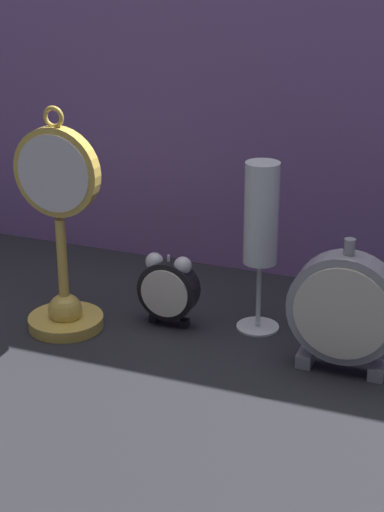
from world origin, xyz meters
The scene contains 6 objects.
ground_plane centered at (0.00, 0.00, 0.00)m, with size 4.00×4.00×0.00m, color #232328.
fabric_backdrop_drape centered at (0.00, 0.33, 0.37)m, with size 1.70×0.01×0.74m, color #8460A8.
pocket_watch_on_stand centered at (-0.17, 0.03, 0.13)m, with size 0.12×0.11×0.32m.
alarm_clock_twin_bell centered at (-0.04, 0.09, 0.06)m, with size 0.09×0.03×0.11m.
mantel_clock_silver centered at (0.22, 0.04, 0.09)m, with size 0.14×0.04×0.18m.
champagne_flute centered at (0.08, 0.12, 0.16)m, with size 0.06×0.06×0.24m.
Camera 1 is at (0.39, -0.92, 0.55)m, focal length 60.00 mm.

